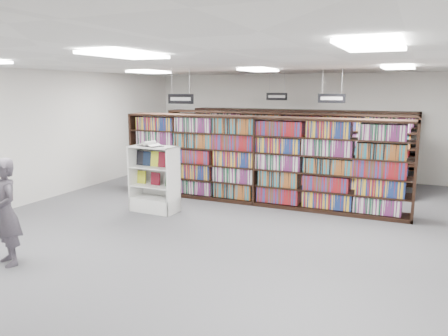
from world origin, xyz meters
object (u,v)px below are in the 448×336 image
at_px(endcap_display, 155,190).
at_px(shopper, 6,212).
at_px(bookshelf_row_near, 257,160).
at_px(open_book, 150,145).

distance_m(endcap_display, shopper, 3.59).
bearing_deg(bookshelf_row_near, endcap_display, -139.82).
bearing_deg(bookshelf_row_near, shopper, -114.11).
distance_m(open_book, shopper, 3.58).
xyz_separation_m(bookshelf_row_near, endcap_display, (-1.87, -1.58, -0.56)).
height_order(endcap_display, open_book, open_book).
height_order(endcap_display, shopper, shopper).
bearing_deg(endcap_display, shopper, -95.34).
bearing_deg(shopper, bookshelf_row_near, 87.86).
xyz_separation_m(endcap_display, shopper, (-0.43, -3.55, 0.35)).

